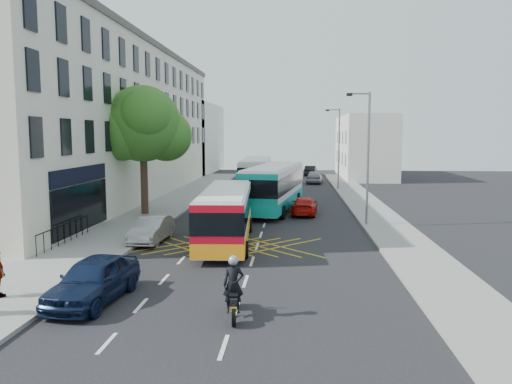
% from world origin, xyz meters
% --- Properties ---
extents(ground, '(120.00, 120.00, 0.00)m').
position_xyz_m(ground, '(0.00, 0.00, 0.00)').
color(ground, black).
rests_on(ground, ground).
extents(pavement_left, '(5.00, 70.00, 0.15)m').
position_xyz_m(pavement_left, '(-8.50, 15.00, 0.07)').
color(pavement_left, gray).
rests_on(pavement_left, ground).
extents(pavement_right, '(3.00, 70.00, 0.15)m').
position_xyz_m(pavement_right, '(7.50, 15.00, 0.07)').
color(pavement_right, gray).
rests_on(pavement_right, ground).
extents(terrace_main, '(8.30, 45.00, 13.50)m').
position_xyz_m(terrace_main, '(-14.00, 24.49, 6.76)').
color(terrace_main, '#EBE1C5').
rests_on(terrace_main, ground).
extents(terrace_far, '(8.00, 20.00, 10.00)m').
position_xyz_m(terrace_far, '(-14.00, 55.00, 5.00)').
color(terrace_far, silver).
rests_on(terrace_far, ground).
extents(building_right, '(6.00, 18.00, 8.00)m').
position_xyz_m(building_right, '(11.00, 48.00, 4.00)').
color(building_right, silver).
rests_on(building_right, ground).
extents(street_tree, '(6.30, 5.70, 8.80)m').
position_xyz_m(street_tree, '(-8.51, 14.97, 6.29)').
color(street_tree, '#382619').
rests_on(street_tree, pavement_left).
extents(lamp_near, '(1.45, 0.15, 8.00)m').
position_xyz_m(lamp_near, '(6.20, 12.00, 4.62)').
color(lamp_near, slate).
rests_on(lamp_near, pavement_right).
extents(lamp_far, '(1.45, 0.15, 8.00)m').
position_xyz_m(lamp_far, '(6.20, 32.00, 4.62)').
color(lamp_far, slate).
rests_on(lamp_far, pavement_right).
extents(railings, '(0.08, 5.60, 1.14)m').
position_xyz_m(railings, '(-9.70, 5.30, 0.72)').
color(railings, black).
rests_on(railings, pavement_left).
extents(bus_near, '(2.96, 10.21, 2.83)m').
position_xyz_m(bus_near, '(-1.68, 6.79, 1.49)').
color(bus_near, silver).
rests_on(bus_near, ground).
extents(bus_mid, '(4.44, 12.12, 3.33)m').
position_xyz_m(bus_mid, '(0.35, 18.20, 1.75)').
color(bus_mid, silver).
rests_on(bus_mid, ground).
extents(bus_far, '(3.07, 11.61, 3.25)m').
position_xyz_m(bus_far, '(-1.92, 30.34, 1.71)').
color(bus_far, silver).
rests_on(bus_far, ground).
extents(motorbike, '(0.74, 2.20, 1.96)m').
position_xyz_m(motorbike, '(-0.01, -3.76, 0.92)').
color(motorbike, black).
rests_on(motorbike, ground).
extents(parked_car_blue, '(2.23, 4.64, 1.53)m').
position_xyz_m(parked_car_blue, '(-4.90, -2.71, 0.77)').
color(parked_car_blue, '#0D1A37').
rests_on(parked_car_blue, ground).
extents(parked_car_silver, '(1.59, 4.10, 1.33)m').
position_xyz_m(parked_car_silver, '(-5.60, 6.67, 0.67)').
color(parked_car_silver, '#999CA0').
rests_on(parked_car_silver, ground).
extents(red_hatchback, '(2.06, 4.40, 1.24)m').
position_xyz_m(red_hatchback, '(2.58, 16.32, 0.62)').
color(red_hatchback, '#B80F07').
rests_on(red_hatchback, ground).
extents(distant_car_grey, '(2.78, 4.96, 1.31)m').
position_xyz_m(distant_car_grey, '(-1.45, 38.49, 0.65)').
color(distant_car_grey, '#3D3F44').
rests_on(distant_car_grey, ground).
extents(distant_car_silver, '(2.19, 4.55, 1.50)m').
position_xyz_m(distant_car_silver, '(4.22, 39.02, 0.75)').
color(distant_car_silver, '#94969B').
rests_on(distant_car_silver, ground).
extents(distant_car_dark, '(1.89, 4.24, 1.35)m').
position_xyz_m(distant_car_dark, '(4.09, 49.68, 0.68)').
color(distant_car_dark, black).
rests_on(distant_car_dark, ground).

